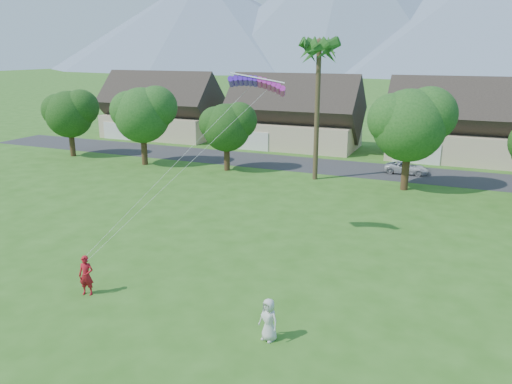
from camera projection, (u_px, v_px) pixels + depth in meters
The scene contains 10 objects.
ground at pixel (158, 346), 19.87m from camera, with size 500.00×500.00×0.00m, color #2D6019.
street at pixel (350, 168), 49.96m from camera, with size 90.00×7.00×0.01m, color #2D2D30.
kite_flyer at pixel (86, 275), 23.87m from camera, with size 0.72×0.47×1.98m, color #A5121D.
watcher at pixel (269, 320), 20.10m from camera, with size 0.88×0.58×1.81m, color silver.
parked_car at pixel (407, 168), 47.75m from camera, with size 1.86×4.04×1.12m, color silver.
mountain_ridge at pixel (481, 13), 238.12m from camera, with size 540.00×240.00×70.00m.
houses_row at pixel (373, 123), 56.80m from camera, with size 72.75×8.19×8.86m.
tree_row at pixel (324, 127), 43.68m from camera, with size 62.27×6.67×8.45m.
fan_palm at pixel (319, 45), 42.63m from camera, with size 3.00×3.00×13.80m.
parafoil_kite at pixel (258, 82), 28.22m from camera, with size 3.43×1.41×0.50m.
Camera 1 is at (10.45, -14.50, 11.34)m, focal length 35.00 mm.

